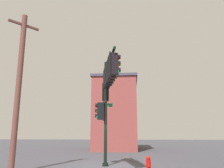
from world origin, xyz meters
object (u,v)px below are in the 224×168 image
at_px(signal_pole_assembly, 108,86).
at_px(utility_pole, 19,87).
at_px(brick_building, 117,115).
at_px(fire_hydrant, 148,164).

distance_m(signal_pole_assembly, utility_pole, 5.02).
relative_size(signal_pole_assembly, utility_pole, 0.77).
relative_size(signal_pole_assembly, brick_building, 0.68).
relative_size(signal_pole_assembly, fire_hydrant, 8.07).
height_order(utility_pole, brick_building, utility_pole).
bearing_deg(fire_hydrant, brick_building, -170.81).
bearing_deg(brick_building, signal_pole_assembly, 2.11).
height_order(signal_pole_assembly, utility_pole, utility_pole).
height_order(signal_pole_assembly, brick_building, brick_building).
relative_size(utility_pole, fire_hydrant, 10.54).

